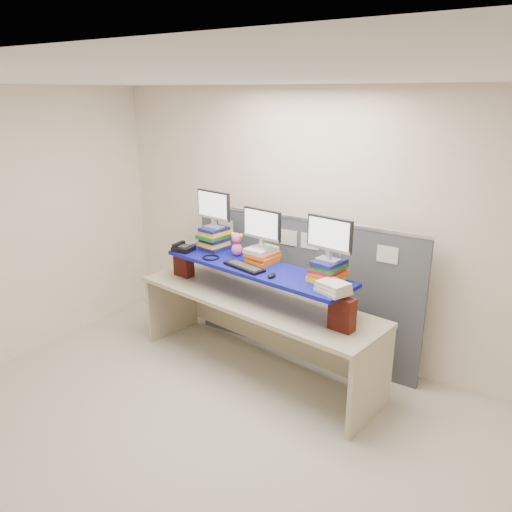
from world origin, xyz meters
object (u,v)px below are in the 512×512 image
Objects in this scene: blue_board at (256,268)px; keyboard at (244,267)px; monitor_right at (329,236)px; monitor_center at (262,226)px; desk at (256,312)px; monitor_left at (214,207)px; desk_phone at (183,248)px.

keyboard is at bearing -109.29° from blue_board.
monitor_right is 0.94× the size of keyboard.
blue_board is 4.55× the size of monitor_center.
monitor_right is at bearing 9.11° from desk.
monitor_center is 0.43m from keyboard.
keyboard is (-0.06, -0.11, 0.51)m from desk.
monitor_center reaches higher than keyboard.
monitor_left is at bearing 170.23° from blue_board.
desk is 6.12× the size of monitor_right.
keyboard reaches higher than desk.
monitor_center is at bearing 102.39° from blue_board.
blue_board is 0.13m from keyboard.
monitor_left is 1.43m from monitor_right.
blue_board is 4.55× the size of monitor_right.
desk is 0.47m from blue_board.
desk is 0.87m from monitor_center.
blue_board is 9.42× the size of desk_phone.
monitor_right reaches higher than monitor_center.
desk is at bearing -170.89° from monitor_right.
blue_board is at bearing 77.15° from keyboard.
desk is at bearing 118.50° from blue_board.
monitor_left is 0.67m from monitor_center.
monitor_center is 0.97m from desk_phone.
monitor_left reaches higher than keyboard.
monitor_center is 1.00× the size of monitor_right.
monitor_right is 0.91m from keyboard.
keyboard is (0.60, -0.33, -0.45)m from monitor_left.
monitor_center reaches higher than desk.
desk is at bearing -77.61° from monitor_center.
monitor_center is at bearing 180.00° from monitor_right.
desk is at bearing -4.14° from desk_phone.
desk_phone is (-1.66, -0.03, -0.38)m from monitor_right.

